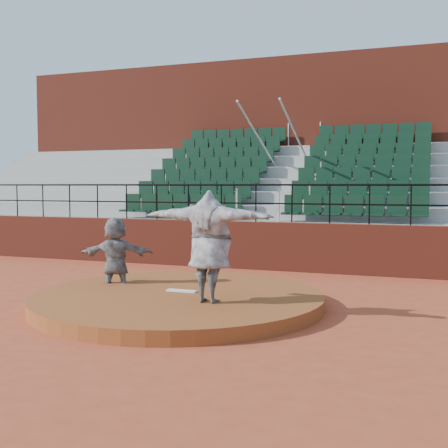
# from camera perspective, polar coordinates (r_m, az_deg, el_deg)

# --- Properties ---
(ground) EXTENTS (90.00, 90.00, 0.00)m
(ground) POSITION_cam_1_polar(r_m,az_deg,el_deg) (10.81, -4.64, -8.30)
(ground) COLOR #AD4327
(ground) RESTS_ON ground
(pitchers_mound) EXTENTS (5.50, 5.50, 0.25)m
(pitchers_mound) POSITION_cam_1_polar(r_m,az_deg,el_deg) (10.78, -4.65, -7.65)
(pitchers_mound) COLOR brown
(pitchers_mound) RESTS_ON ground
(pitching_rubber) EXTENTS (0.60, 0.15, 0.03)m
(pitching_rubber) POSITION_cam_1_polar(r_m,az_deg,el_deg) (10.89, -4.32, -6.78)
(pitching_rubber) COLOR white
(pitching_rubber) RESTS_ON pitchers_mound
(boundary_wall) EXTENTS (24.00, 0.30, 1.30)m
(boundary_wall) POSITION_cam_1_polar(r_m,az_deg,el_deg) (15.33, 3.24, -2.19)
(boundary_wall) COLOR maroon
(boundary_wall) RESTS_ON ground
(wall_railing) EXTENTS (24.04, 0.05, 1.03)m
(wall_railing) POSITION_cam_1_polar(r_m,az_deg,el_deg) (15.24, 3.26, 2.98)
(wall_railing) COLOR black
(wall_railing) RESTS_ON boundary_wall
(seating_deck) EXTENTS (24.00, 5.97, 4.63)m
(seating_deck) POSITION_cam_1_polar(r_m,az_deg,el_deg) (18.77, 6.51, 1.38)
(seating_deck) COLOR #9C9C96
(seating_deck) RESTS_ON ground
(press_box_facade) EXTENTS (24.00, 3.00, 7.10)m
(press_box_facade) POSITION_cam_1_polar(r_m,az_deg,el_deg) (22.65, 8.95, 7.11)
(press_box_facade) COLOR maroon
(press_box_facade) RESTS_ON ground
(pitcher) EXTENTS (2.44, 0.78, 1.96)m
(pitcher) POSITION_cam_1_polar(r_m,az_deg,el_deg) (9.77, -1.47, -2.29)
(pitcher) COLOR black
(pitcher) RESTS_ON pitchers_mound
(fielder) EXTENTS (1.59, 1.00, 1.63)m
(fielder) POSITION_cam_1_polar(r_m,az_deg,el_deg) (11.95, -10.94, -3.20)
(fielder) COLOR black
(fielder) RESTS_ON ground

